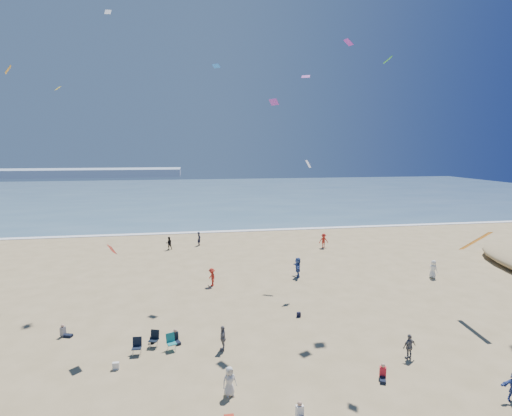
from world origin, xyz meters
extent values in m
cube|color=#476B84|center=(0.00, 95.00, 0.03)|extent=(220.00, 100.00, 0.06)
cube|color=white|center=(0.00, 45.00, 0.04)|extent=(220.00, 1.20, 0.08)
cube|color=#7A8EA8|center=(-60.00, 170.00, 1.60)|extent=(110.00, 20.00, 3.20)
imported|color=white|center=(20.99, 20.85, 0.85)|extent=(0.82, 0.97, 1.69)
imported|color=slate|center=(0.42, 10.56, 0.78)|extent=(0.47, 0.95, 1.55)
imported|color=silver|center=(0.36, 6.10, 0.74)|extent=(0.83, 0.66, 1.48)
imported|color=#375198|center=(8.57, 23.26, 0.94)|extent=(0.67, 1.77, 1.87)
imported|color=slate|center=(10.92, 7.81, 0.74)|extent=(0.93, 0.54, 1.48)
imported|color=black|center=(-3.90, 35.80, 0.78)|extent=(0.88, 0.76, 1.56)
imported|color=red|center=(14.70, 33.58, 0.87)|extent=(1.18, 0.74, 1.74)
imported|color=red|center=(0.43, 22.09, 0.80)|extent=(0.87, 1.16, 1.59)
imported|color=black|center=(-0.27, 37.27, 0.86)|extent=(0.53, 0.70, 1.72)
cube|color=silver|center=(-5.57, 9.45, 0.20)|extent=(0.35, 0.20, 0.40)
cube|color=black|center=(-3.86, 12.22, 0.19)|extent=(0.30, 0.22, 0.38)
cube|color=black|center=(6.21, 14.45, 0.17)|extent=(0.28, 0.18, 0.34)
cube|color=silver|center=(8.86, 21.52, 10.69)|extent=(0.64, 0.70, 0.64)
cube|color=purple|center=(10.28, 27.50, 19.04)|extent=(0.93, 0.74, 0.32)
cube|color=purple|center=(10.86, 18.26, 20.00)|extent=(0.70, 0.71, 0.42)
cube|color=blue|center=(1.28, 24.86, 19.24)|extent=(0.74, 0.71, 0.29)
cube|color=white|center=(-8.43, 29.36, 24.64)|extent=(0.58, 0.56, 0.54)
cube|color=purple|center=(4.56, 15.72, 15.19)|extent=(0.63, 0.83, 0.41)
cube|color=green|center=(10.91, 11.99, 17.43)|extent=(0.64, 0.64, 0.41)
cube|color=red|center=(-6.01, 12.38, 6.06)|extent=(0.67, 0.82, 0.53)
cube|color=yellow|center=(-13.32, 29.48, 17.63)|extent=(0.67, 0.69, 0.37)
cube|color=orange|center=(-12.35, 16.25, 16.91)|extent=(0.61, 0.89, 0.50)
cube|color=orange|center=(18.61, 12.75, 5.50)|extent=(0.35, 2.64, 1.87)
camera|label=1|loc=(-1.36, -11.92, 12.03)|focal=28.00mm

